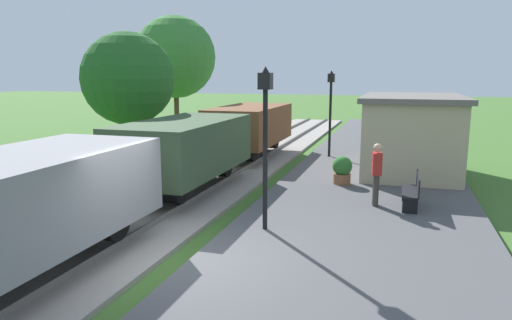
# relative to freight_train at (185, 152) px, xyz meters

# --- Properties ---
(ground_plane) EXTENTS (160.00, 160.00, 0.00)m
(ground_plane) POSITION_rel_freight_train_xyz_m (2.40, -5.27, -1.40)
(ground_plane) COLOR #3D6628
(platform_slab) EXTENTS (6.00, 60.00, 0.25)m
(platform_slab) POSITION_rel_freight_train_xyz_m (5.60, -5.27, -1.27)
(platform_slab) COLOR #4C4C4F
(platform_slab) RESTS_ON ground
(track_ballast) EXTENTS (3.80, 60.00, 0.12)m
(track_ballast) POSITION_rel_freight_train_xyz_m (-0.00, -5.27, -1.34)
(track_ballast) COLOR gray
(track_ballast) RESTS_ON ground
(rail_near) EXTENTS (0.07, 60.00, 0.14)m
(rail_near) POSITION_rel_freight_train_xyz_m (0.72, -5.27, -1.21)
(rail_near) COLOR slate
(rail_near) RESTS_ON track_ballast
(rail_far) EXTENTS (0.07, 60.00, 0.14)m
(rail_far) POSITION_rel_freight_train_xyz_m (-0.72, -5.27, -1.21)
(rail_far) COLOR slate
(rail_far) RESTS_ON track_ballast
(freight_train) EXTENTS (2.50, 19.40, 2.12)m
(freight_train) POSITION_rel_freight_train_xyz_m (0.00, 0.00, 0.00)
(freight_train) COLOR gray
(freight_train) RESTS_ON rail_near
(station_hut) EXTENTS (3.50, 5.80, 2.78)m
(station_hut) POSITION_rel_freight_train_xyz_m (6.80, 4.91, 0.26)
(station_hut) COLOR tan
(station_hut) RESTS_ON platform_slab
(bench_near_hut) EXTENTS (0.42, 1.50, 0.91)m
(bench_near_hut) POSITION_rel_freight_train_xyz_m (6.80, -0.25, -0.68)
(bench_near_hut) COLOR black
(bench_near_hut) RESTS_ON platform_slab
(bench_down_platform) EXTENTS (0.42, 1.50, 0.91)m
(bench_down_platform) POSITION_rel_freight_train_xyz_m (6.80, 10.34, -0.68)
(bench_down_platform) COLOR black
(bench_down_platform) RESTS_ON platform_slab
(person_waiting) EXTENTS (0.29, 0.41, 1.71)m
(person_waiting) POSITION_rel_freight_train_xyz_m (5.84, -0.35, -0.21)
(person_waiting) COLOR #38332D
(person_waiting) RESTS_ON platform_slab
(potted_planter) EXTENTS (0.64, 0.64, 0.92)m
(potted_planter) POSITION_rel_freight_train_xyz_m (4.66, 1.94, -0.67)
(potted_planter) COLOR brown
(potted_planter) RESTS_ON platform_slab
(lamp_post_near) EXTENTS (0.28, 0.28, 3.70)m
(lamp_post_near) POSITION_rel_freight_train_xyz_m (3.51, -3.11, 1.41)
(lamp_post_near) COLOR black
(lamp_post_near) RESTS_ON platform_slab
(lamp_post_far) EXTENTS (0.28, 0.28, 3.70)m
(lamp_post_far) POSITION_rel_freight_train_xyz_m (3.51, 6.99, 1.41)
(lamp_post_far) COLOR black
(lamp_post_far) RESTS_ON platform_slab
(tree_trackside_far) EXTENTS (3.53, 3.53, 5.39)m
(tree_trackside_far) POSITION_rel_freight_train_xyz_m (-3.62, 2.66, 2.21)
(tree_trackside_far) COLOR #4C3823
(tree_trackside_far) RESTS_ON ground
(tree_field_left) EXTENTS (4.51, 4.51, 6.98)m
(tree_field_left) POSITION_rel_freight_train_xyz_m (-5.71, 10.73, 3.32)
(tree_field_left) COLOR #4C3823
(tree_field_left) RESTS_ON ground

